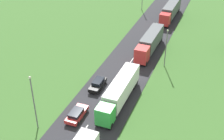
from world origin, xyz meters
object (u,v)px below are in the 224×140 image
(car_fourth, at_px, (98,84))
(lamppost_third, at_px, (166,46))
(truck_second, at_px, (119,91))
(lamppost_second, at_px, (34,101))
(car_third, at_px, (77,114))
(truck_third, at_px, (150,42))
(truck_fourth, at_px, (171,10))

(car_fourth, height_order, lamppost_third, lamppost_third)
(truck_second, relative_size, lamppost_third, 1.78)
(lamppost_second, bearing_deg, car_third, 42.68)
(truck_second, height_order, truck_third, truck_third)
(truck_second, height_order, car_fourth, truck_second)
(car_fourth, xyz_separation_m, lamppost_second, (-4.07, -12.48, 4.09))
(car_third, bearing_deg, lamppost_third, 66.41)
(truck_fourth, height_order, car_fourth, truck_fourth)
(truck_second, xyz_separation_m, car_fourth, (-4.87, 2.47, -1.34))
(truck_fourth, distance_m, car_fourth, 36.40)
(truck_second, height_order, truck_fourth, truck_fourth)
(car_third, relative_size, car_fourth, 0.99)
(truck_third, relative_size, lamppost_second, 1.49)
(lamppost_third, bearing_deg, truck_third, 133.04)
(truck_fourth, bearing_deg, truck_third, -90.19)
(truck_fourth, height_order, car_third, truck_fourth)
(truck_third, bearing_deg, lamppost_third, -46.96)
(car_fourth, relative_size, lamppost_third, 0.59)
(car_fourth, bearing_deg, car_third, -88.40)
(car_third, bearing_deg, truck_third, 79.65)
(car_third, xyz_separation_m, car_fourth, (-0.24, 8.50, 0.04))
(lamppost_second, bearing_deg, truck_third, 72.89)
(truck_second, distance_m, car_third, 7.73)
(truck_second, xyz_separation_m, lamppost_second, (-8.94, -10.00, 2.75))
(truck_fourth, relative_size, car_fourth, 3.02)
(car_fourth, distance_m, lamppost_second, 13.75)
(car_fourth, bearing_deg, truck_second, -26.94)
(truck_fourth, distance_m, lamppost_third, 24.93)
(truck_third, relative_size, car_third, 2.93)
(lamppost_second, bearing_deg, truck_fourth, 79.64)
(car_fourth, distance_m, lamppost_third, 15.06)
(truck_third, relative_size, lamppost_third, 1.73)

